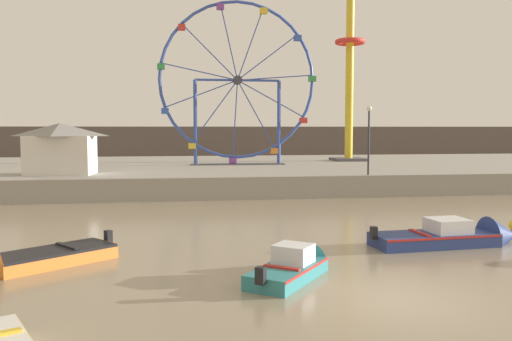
{
  "coord_description": "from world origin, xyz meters",
  "views": [
    {
      "loc": [
        -5.31,
        -12.28,
        4.21
      ],
      "look_at": [
        -1.87,
        10.8,
        2.38
      ],
      "focal_mm": 37.92,
      "sensor_mm": 36.0,
      "label": 1
    }
  ],
  "objects_px": {
    "motorboat_navy_blue": "(461,236)",
    "ferris_wheel_blue_frame": "(237,83)",
    "motorboat_teal_painted": "(297,265)",
    "carnival_booth_white_ticket": "(60,148)",
    "motorboat_orange_hull": "(24,261)",
    "drop_tower_yellow_tower": "(350,76)",
    "promenade_lamp_near": "(369,130)"
  },
  "relations": [
    {
      "from": "motorboat_navy_blue",
      "to": "ferris_wheel_blue_frame",
      "type": "distance_m",
      "value": 25.88
    },
    {
      "from": "carnival_booth_white_ticket",
      "to": "ferris_wheel_blue_frame",
      "type": "bearing_deg",
      "value": 36.81
    },
    {
      "from": "motorboat_teal_painted",
      "to": "carnival_booth_white_ticket",
      "type": "bearing_deg",
      "value": 64.41
    },
    {
      "from": "motorboat_navy_blue",
      "to": "promenade_lamp_near",
      "type": "xyz_separation_m",
      "value": [
        1.48,
        13.59,
        3.77
      ]
    },
    {
      "from": "ferris_wheel_blue_frame",
      "to": "promenade_lamp_near",
      "type": "distance_m",
      "value": 13.15
    },
    {
      "from": "motorboat_navy_blue",
      "to": "ferris_wheel_blue_frame",
      "type": "xyz_separation_m",
      "value": [
        -5.36,
        24.21,
        7.42
      ]
    },
    {
      "from": "motorboat_orange_hull",
      "to": "drop_tower_yellow_tower",
      "type": "distance_m",
      "value": 36.26
    },
    {
      "from": "carnival_booth_white_ticket",
      "to": "motorboat_navy_blue",
      "type": "bearing_deg",
      "value": -39.1
    },
    {
      "from": "motorboat_navy_blue",
      "to": "ferris_wheel_blue_frame",
      "type": "bearing_deg",
      "value": 97.91
    },
    {
      "from": "promenade_lamp_near",
      "to": "carnival_booth_white_ticket",
      "type": "bearing_deg",
      "value": 169.99
    },
    {
      "from": "motorboat_orange_hull",
      "to": "ferris_wheel_blue_frame",
      "type": "bearing_deg",
      "value": -148.18
    },
    {
      "from": "drop_tower_yellow_tower",
      "to": "carnival_booth_white_ticket",
      "type": "distance_m",
      "value": 25.45
    },
    {
      "from": "ferris_wheel_blue_frame",
      "to": "motorboat_navy_blue",
      "type": "bearing_deg",
      "value": -77.52
    },
    {
      "from": "motorboat_orange_hull",
      "to": "motorboat_teal_painted",
      "type": "bearing_deg",
      "value": 129.59
    },
    {
      "from": "motorboat_orange_hull",
      "to": "promenade_lamp_near",
      "type": "xyz_separation_m",
      "value": [
        16.2,
        14.92,
        3.82
      ]
    },
    {
      "from": "carnival_booth_white_ticket",
      "to": "promenade_lamp_near",
      "type": "height_order",
      "value": "promenade_lamp_near"
    },
    {
      "from": "motorboat_navy_blue",
      "to": "promenade_lamp_near",
      "type": "distance_m",
      "value": 14.18
    },
    {
      "from": "drop_tower_yellow_tower",
      "to": "carnival_booth_white_ticket",
      "type": "height_order",
      "value": "drop_tower_yellow_tower"
    },
    {
      "from": "motorboat_orange_hull",
      "to": "carnival_booth_white_ticket",
      "type": "height_order",
      "value": "carnival_booth_white_ticket"
    },
    {
      "from": "carnival_booth_white_ticket",
      "to": "promenade_lamp_near",
      "type": "distance_m",
      "value": 19.07
    },
    {
      "from": "drop_tower_yellow_tower",
      "to": "carnival_booth_white_ticket",
      "type": "bearing_deg",
      "value": -153.56
    },
    {
      "from": "drop_tower_yellow_tower",
      "to": "promenade_lamp_near",
      "type": "bearing_deg",
      "value": -103.54
    },
    {
      "from": "motorboat_orange_hull",
      "to": "drop_tower_yellow_tower",
      "type": "height_order",
      "value": "drop_tower_yellow_tower"
    },
    {
      "from": "carnival_booth_white_ticket",
      "to": "motorboat_teal_painted",
      "type": "bearing_deg",
      "value": -56.98
    },
    {
      "from": "motorboat_orange_hull",
      "to": "drop_tower_yellow_tower",
      "type": "xyz_separation_m",
      "value": [
        19.66,
        29.27,
        8.47
      ]
    },
    {
      "from": "carnival_booth_white_ticket",
      "to": "promenade_lamp_near",
      "type": "bearing_deg",
      "value": -4.73
    },
    {
      "from": "motorboat_orange_hull",
      "to": "ferris_wheel_blue_frame",
      "type": "relative_size",
      "value": 0.36
    },
    {
      "from": "drop_tower_yellow_tower",
      "to": "promenade_lamp_near",
      "type": "relative_size",
      "value": 3.62
    },
    {
      "from": "ferris_wheel_blue_frame",
      "to": "promenade_lamp_near",
      "type": "bearing_deg",
      "value": -57.23
    },
    {
      "from": "motorboat_navy_blue",
      "to": "carnival_booth_white_ticket",
      "type": "bearing_deg",
      "value": 131.05
    },
    {
      "from": "motorboat_orange_hull",
      "to": "promenade_lamp_near",
      "type": "bearing_deg",
      "value": -175.4
    },
    {
      "from": "motorboat_teal_painted",
      "to": "carnival_booth_white_ticket",
      "type": "height_order",
      "value": "carnival_booth_white_ticket"
    }
  ]
}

